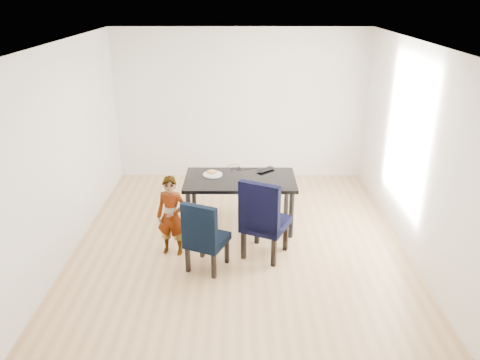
{
  "coord_description": "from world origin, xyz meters",
  "views": [
    {
      "loc": [
        0.02,
        -5.75,
        3.3
      ],
      "look_at": [
        0.0,
        0.2,
        0.85
      ],
      "focal_mm": 35.0,
      "sensor_mm": 36.0,
      "label": 1
    }
  ],
  "objects_px": {
    "chair_right": "(266,217)",
    "child": "(172,216)",
    "dining_table": "(240,202)",
    "chair_left": "(207,234)",
    "laptop": "(264,169)",
    "plate": "(213,174)"
  },
  "relations": [
    {
      "from": "chair_left",
      "to": "child",
      "type": "relative_size",
      "value": 0.87
    },
    {
      "from": "chair_right",
      "to": "plate",
      "type": "xyz_separation_m",
      "value": [
        -0.74,
        0.97,
        0.2
      ]
    },
    {
      "from": "chair_right",
      "to": "laptop",
      "type": "bearing_deg",
      "value": 113.79
    },
    {
      "from": "laptop",
      "to": "dining_table",
      "type": "bearing_deg",
      "value": 2.78
    },
    {
      "from": "child",
      "to": "plate",
      "type": "height_order",
      "value": "child"
    },
    {
      "from": "chair_right",
      "to": "chair_left",
      "type": "bearing_deg",
      "value": -131.82
    },
    {
      "from": "chair_right",
      "to": "child",
      "type": "height_order",
      "value": "chair_right"
    },
    {
      "from": "dining_table",
      "to": "chair_left",
      "type": "relative_size",
      "value": 1.69
    },
    {
      "from": "dining_table",
      "to": "chair_left",
      "type": "height_order",
      "value": "chair_left"
    },
    {
      "from": "dining_table",
      "to": "child",
      "type": "relative_size",
      "value": 1.47
    },
    {
      "from": "chair_left",
      "to": "chair_right",
      "type": "bearing_deg",
      "value": 46.38
    },
    {
      "from": "dining_table",
      "to": "plate",
      "type": "xyz_separation_m",
      "value": [
        -0.4,
        0.14,
        0.38
      ]
    },
    {
      "from": "child",
      "to": "dining_table",
      "type": "bearing_deg",
      "value": 51.89
    },
    {
      "from": "dining_table",
      "to": "chair_right",
      "type": "distance_m",
      "value": 0.92
    },
    {
      "from": "chair_left",
      "to": "plate",
      "type": "relative_size",
      "value": 3.3
    },
    {
      "from": "dining_table",
      "to": "chair_right",
      "type": "bearing_deg",
      "value": -68.17
    },
    {
      "from": "dining_table",
      "to": "child",
      "type": "bearing_deg",
      "value": -138.03
    },
    {
      "from": "dining_table",
      "to": "laptop",
      "type": "distance_m",
      "value": 0.63
    },
    {
      "from": "chair_right",
      "to": "child",
      "type": "distance_m",
      "value": 1.23
    },
    {
      "from": "dining_table",
      "to": "chair_right",
      "type": "xyz_separation_m",
      "value": [
        0.33,
        -0.83,
        0.18
      ]
    },
    {
      "from": "laptop",
      "to": "chair_left",
      "type": "bearing_deg",
      "value": 21.42
    },
    {
      "from": "laptop",
      "to": "child",
      "type": "bearing_deg",
      "value": 0.98
    }
  ]
}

